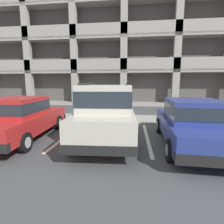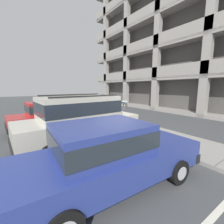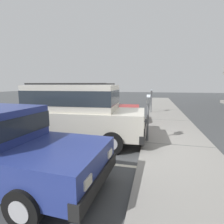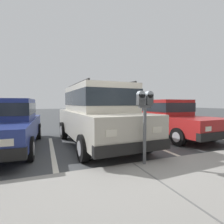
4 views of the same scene
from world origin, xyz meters
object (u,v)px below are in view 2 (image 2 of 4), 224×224
(silver_suv, at_px, (80,119))
(parking_meter_far, at_px, (77,100))
(dark_hatchback, at_px, (109,153))
(parking_meter_near, at_px, (124,109))
(red_sedan, at_px, (51,115))

(silver_suv, bearing_deg, parking_meter_far, 156.18)
(dark_hatchback, height_order, parking_meter_near, parking_meter_near)
(silver_suv, relative_size, parking_meter_far, 3.17)
(red_sedan, height_order, dark_hatchback, same)
(dark_hatchback, relative_size, parking_meter_near, 2.95)
(silver_suv, distance_m, dark_hatchback, 2.84)
(silver_suv, relative_size, parking_meter_near, 3.16)
(parking_meter_far, bearing_deg, red_sedan, -40.03)
(red_sedan, bearing_deg, silver_suv, 3.53)
(red_sedan, distance_m, parking_meter_near, 4.06)
(parking_meter_near, bearing_deg, silver_suv, -83.38)
(red_sedan, relative_size, parking_meter_near, 2.97)
(red_sedan, xyz_separation_m, dark_hatchback, (5.92, -0.09, 0.00))
(silver_suv, height_order, dark_hatchback, silver_suv)
(red_sedan, bearing_deg, parking_meter_far, 136.45)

